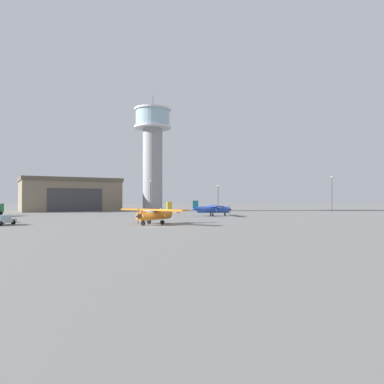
{
  "coord_description": "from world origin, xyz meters",
  "views": [
    {
      "loc": [
        3.61,
        -47.16,
        3.7
      ],
      "look_at": [
        4.89,
        23.32,
        4.96
      ],
      "focal_mm": 32.91,
      "sensor_mm": 36.0,
      "label": 1
    }
  ],
  "objects": [
    {
      "name": "airplane_orange",
      "position": [
        -0.71,
        2.8,
        1.49
      ],
      "size": [
        9.92,
        8.14,
        3.19
      ],
      "rotation": [
        0.0,
        0.0,
        4.15
      ],
      "color": "orange",
      "rests_on": "ground_plane"
    },
    {
      "name": "control_tower",
      "position": [
        -6.07,
        55.92,
        18.49
      ],
      "size": [
        10.78,
        10.78,
        33.97
      ],
      "color": "gray",
      "rests_on": "ground_plane"
    },
    {
      "name": "light_post_north",
      "position": [
        43.58,
        48.09,
        5.75
      ],
      "size": [
        0.44,
        0.44,
        9.79
      ],
      "color": "#38383D",
      "rests_on": "ground_plane"
    },
    {
      "name": "light_post_west",
      "position": [
        12.97,
        54.11,
        4.55
      ],
      "size": [
        0.44,
        0.44,
        7.51
      ],
      "color": "#38383D",
      "rests_on": "ground_plane"
    },
    {
      "name": "car_silver",
      "position": [
        -21.79,
        1.73,
        0.74
      ],
      "size": [
        2.75,
        4.3,
        1.37
      ],
      "rotation": [
        0.0,
        0.0,
        1.4
      ],
      "color": "#B7BABF",
      "rests_on": "ground_plane"
    },
    {
      "name": "hangar",
      "position": [
        -31.22,
        58.62,
        4.8
      ],
      "size": [
        33.31,
        30.14,
        9.56
      ],
      "rotation": [
        0.0,
        0.0,
        -1.08
      ],
      "color": "#7A6B56",
      "rests_on": "ground_plane"
    },
    {
      "name": "ground_plane",
      "position": [
        0.0,
        0.0,
        0.0
      ],
      "size": [
        400.0,
        400.0,
        0.0
      ],
      "primitive_type": "plane",
      "color": "slate"
    },
    {
      "name": "light_post_centre",
      "position": [
        -5.72,
        46.71,
        5.09
      ],
      "size": [
        0.44,
        0.44,
        8.52
      ],
      "color": "#38383D",
      "rests_on": "ground_plane"
    },
    {
      "name": "airplane_blue",
      "position": [
        9.19,
        26.12,
        1.5
      ],
      "size": [
        8.59,
        10.95,
        3.22
      ],
      "rotation": [
        0.0,
        0.0,
        0.1
      ],
      "color": "#2847A8",
      "rests_on": "ground_plane"
    }
  ]
}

